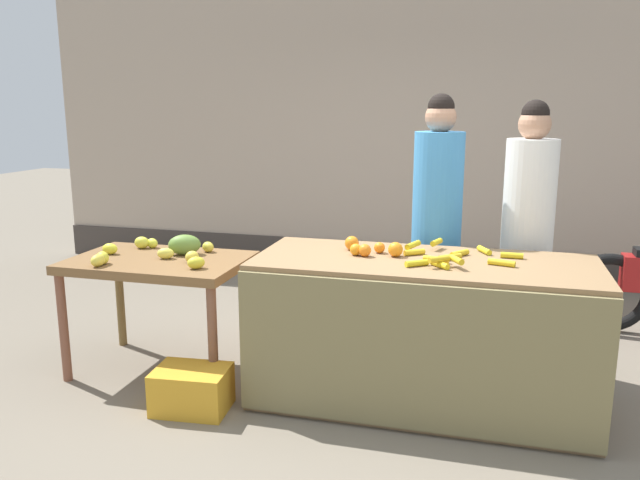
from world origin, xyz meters
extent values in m
plane|color=#756B5B|center=(0.00, 0.00, 0.00)|extent=(24.00, 24.00, 0.00)
cube|color=tan|center=(0.00, 2.97, 1.77)|extent=(8.47, 0.20, 3.53)
cube|color=#3F3833|center=(0.00, 2.86, 0.18)|extent=(8.47, 0.04, 0.36)
cube|color=olive|center=(0.34, 0.00, 0.45)|extent=(2.03, 0.83, 0.90)
cube|color=olive|center=(0.34, -0.43, 0.45)|extent=(2.03, 0.03, 0.84)
cube|color=brown|center=(-1.44, 0.00, 0.77)|extent=(1.17, 0.76, 0.06)
cylinder|color=brown|center=(-1.97, -0.33, 0.37)|extent=(0.06, 0.06, 0.74)
cylinder|color=brown|center=(-0.90, -0.33, 0.37)|extent=(0.06, 0.06, 0.74)
cylinder|color=brown|center=(-1.97, 0.33, 0.37)|extent=(0.06, 0.06, 0.74)
cylinder|color=brown|center=(-0.90, 0.33, 0.37)|extent=(0.06, 0.06, 0.74)
cylinder|color=gold|center=(0.41, -0.05, 0.92)|extent=(0.16, 0.07, 0.04)
cylinder|color=gold|center=(0.26, 0.10, 0.92)|extent=(0.13, 0.11, 0.04)
cylinder|color=gold|center=(0.84, 0.17, 0.92)|extent=(0.13, 0.04, 0.04)
cylinder|color=gold|center=(0.31, -0.17, 0.92)|extent=(0.13, 0.11, 0.04)
cylinder|color=gold|center=(0.48, 0.03, 0.92)|extent=(0.14, 0.12, 0.04)
cylinder|color=gold|center=(0.53, 0.14, 0.92)|extent=(0.11, 0.14, 0.04)
cylinder|color=yellow|center=(0.44, -0.16, 0.92)|extent=(0.12, 0.12, 0.04)
cylinder|color=gold|center=(0.78, -0.03, 0.92)|extent=(0.16, 0.08, 0.04)
cylinder|color=gold|center=(0.68, 0.27, 0.92)|extent=(0.10, 0.14, 0.04)
cylinder|color=gold|center=(0.43, -0.17, 0.95)|extent=(0.12, 0.11, 0.04)
cylinder|color=gold|center=(0.25, 0.17, 0.95)|extent=(0.09, 0.16, 0.04)
cylinder|color=gold|center=(0.38, 0.29, 0.95)|extent=(0.07, 0.13, 0.04)
cylinder|color=gold|center=(0.53, -0.16, 0.95)|extent=(0.09, 0.12, 0.04)
sphere|color=orange|center=(0.16, 0.03, 0.95)|extent=(0.09, 0.09, 0.09)
sphere|color=orange|center=(0.05, 0.10, 0.94)|extent=(0.07, 0.07, 0.07)
sphere|color=orange|center=(-0.08, 0.00, 0.94)|extent=(0.07, 0.07, 0.07)
sphere|color=orange|center=(-0.02, -0.01, 0.94)|extent=(0.08, 0.08, 0.08)
sphere|color=orange|center=(-0.14, 0.14, 0.95)|extent=(0.09, 0.09, 0.09)
ellipsoid|color=#E5D84A|center=(-1.38, 0.00, 0.83)|extent=(0.13, 0.10, 0.07)
ellipsoid|color=yellow|center=(-1.82, 0.02, 0.84)|extent=(0.11, 0.08, 0.08)
ellipsoid|color=yellow|center=(-1.70, -0.24, 0.84)|extent=(0.12, 0.13, 0.08)
ellipsoid|color=yellow|center=(-1.70, 0.24, 0.84)|extent=(0.11, 0.09, 0.09)
ellipsoid|color=yellow|center=(-1.16, -0.06, 0.84)|extent=(0.11, 0.12, 0.08)
ellipsoid|color=yellow|center=(-1.19, 0.26, 0.83)|extent=(0.12, 0.11, 0.07)
ellipsoid|color=yellow|center=(-1.70, -0.30, 0.84)|extent=(0.08, 0.12, 0.08)
ellipsoid|color=yellow|center=(-1.64, 0.27, 0.83)|extent=(0.11, 0.09, 0.07)
ellipsoid|color=yellow|center=(-1.07, -0.18, 0.84)|extent=(0.14, 0.13, 0.08)
ellipsoid|color=olive|center=(-1.31, 0.14, 0.87)|extent=(0.26, 0.22, 0.14)
cylinder|color=#33333D|center=(0.35, 0.67, 0.37)|extent=(0.29, 0.29, 0.73)
cylinder|color=#3F8CCC|center=(0.35, 0.67, 1.18)|extent=(0.34, 0.34, 0.90)
sphere|color=tan|center=(0.35, 0.67, 1.73)|extent=(0.21, 0.21, 0.21)
sphere|color=black|center=(0.35, 0.67, 1.79)|extent=(0.18, 0.18, 0.18)
cylinder|color=#33333D|center=(0.95, 0.70, 0.36)|extent=(0.29, 0.29, 0.72)
cylinder|color=white|center=(0.95, 0.70, 1.15)|extent=(0.34, 0.34, 0.87)
sphere|color=tan|center=(0.95, 0.70, 1.68)|extent=(0.21, 0.21, 0.21)
sphere|color=black|center=(0.95, 0.70, 1.75)|extent=(0.18, 0.18, 0.18)
torus|color=black|center=(1.66, 1.63, 0.33)|extent=(0.65, 0.09, 0.65)
cube|color=gold|center=(-0.98, -0.49, 0.13)|extent=(0.47, 0.36, 0.26)
ellipsoid|color=maroon|center=(-0.60, 0.78, 0.25)|extent=(0.39, 0.33, 0.50)
camera|label=1|loc=(0.68, -3.65, 1.80)|focal=35.10mm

